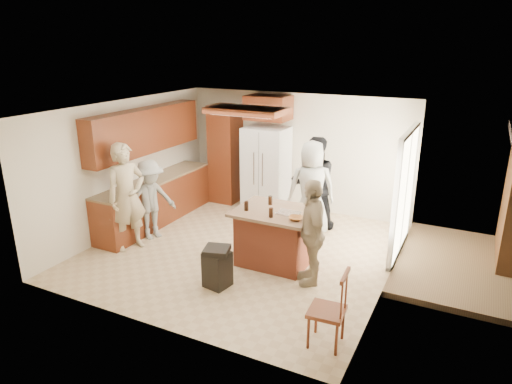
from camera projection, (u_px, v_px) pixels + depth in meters
The scene contains 12 objects.
person_front_left at pixel (127, 197), 7.88m from camera, with size 0.70×0.51×1.91m, color tan.
person_behind_left at pixel (314, 183), 8.80m from camera, with size 0.89×0.55×1.82m, color black.
person_behind_right at pixel (311, 188), 8.51m from camera, with size 0.88×0.57×1.81m, color gray.
person_side_right at pixel (312, 232), 6.77m from camera, with size 0.96×0.49×1.64m, color tan.
person_counter at pixel (151, 200), 8.37m from camera, with size 0.96×0.45×1.49m, color gray.
left_cabinetry at pixel (152, 177), 9.05m from camera, with size 0.64×3.00×2.30m.
back_wall_units at pixel (236, 143), 10.06m from camera, with size 1.80×0.60×2.45m.
refrigerator at pixel (266, 169), 9.81m from camera, with size 0.90×0.76×1.80m.
kitchen_island at pixel (275, 236), 7.48m from camera, with size 1.28×1.03×0.93m.
island_items at pixel (285, 212), 7.15m from camera, with size 1.03×0.72×0.15m.
trash_bin at pixel (217, 267), 6.80m from camera, with size 0.45×0.45×0.63m.
spindle_chair at pixel (329, 311), 5.43m from camera, with size 0.45×0.45×0.99m.
Camera 1 is at (3.48, -6.45, 3.52)m, focal length 32.00 mm.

